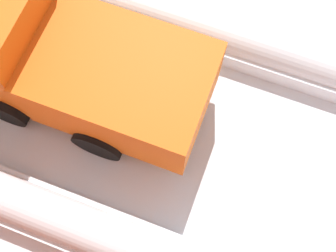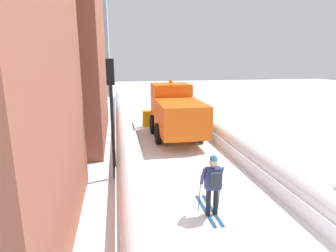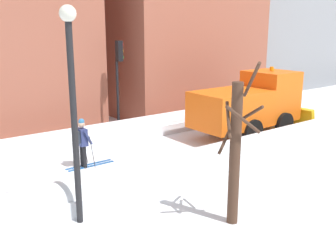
{
  "view_description": "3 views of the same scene",
  "coord_description": "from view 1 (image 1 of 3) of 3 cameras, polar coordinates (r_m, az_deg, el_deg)",
  "views": [
    {
      "loc": [
        -2.56,
        7.49,
        8.74
      ],
      "look_at": [
        -0.17,
        8.38,
        1.06
      ],
      "focal_mm": 43.27,
      "sensor_mm": 36.0,
      "label": 1
    },
    {
      "loc": [
        -2.95,
        -4.32,
        4.39
      ],
      "look_at": [
        -0.69,
        8.11,
        1.32
      ],
      "focal_mm": 30.13,
      "sensor_mm": 36.0,
      "label": 2
    },
    {
      "loc": [
        12.13,
        -3.17,
        4.93
      ],
      "look_at": [
        -0.2,
        6.28,
        1.02
      ],
      "focal_mm": 42.02,
      "sensor_mm": 36.0,
      "label": 3
    }
  ],
  "objects": [
    {
      "name": "plow_truck",
      "position": [
        8.46,
        -14.76,
        8.77
      ],
      "size": [
        3.2,
        5.98,
        3.12
      ],
      "color": "orange",
      "rests_on": "ground"
    },
    {
      "name": "snowbank_left",
      "position": [
        8.73,
        -16.01,
        -11.97
      ],
      "size": [
        1.1,
        36.0,
        0.93
      ],
      "color": "white",
      "rests_on": "ground"
    },
    {
      "name": "snowbank_right",
      "position": [
        10.13,
        -3.23,
        15.85
      ],
      "size": [
        1.1,
        36.0,
        0.93
      ],
      "color": "white",
      "rests_on": "ground"
    },
    {
      "name": "ground_plane",
      "position": [
        9.45,
        -8.85,
        2.17
      ],
      "size": [
        80.0,
        80.0,
        0.0
      ],
      "primitive_type": "plane",
      "color": "white"
    }
  ]
}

